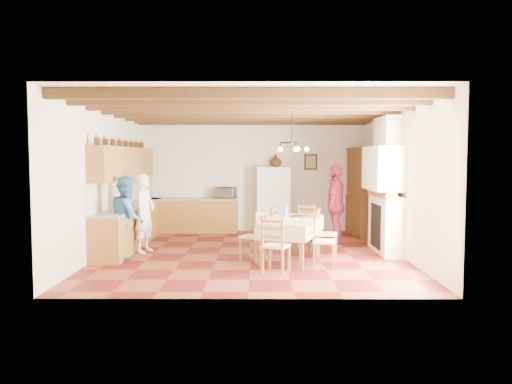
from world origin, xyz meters
TOP-DOWN VIEW (x-y plane):
  - floor at (0.00, 0.00)m, footprint 6.00×6.50m
  - ceiling at (0.00, 0.00)m, footprint 6.00×6.50m
  - wall_back at (0.00, 3.26)m, footprint 6.00×0.02m
  - wall_front at (0.00, -3.26)m, footprint 6.00×0.02m
  - wall_left at (-3.01, 0.00)m, footprint 0.02×6.50m
  - wall_right at (3.01, 0.00)m, footprint 0.02×6.50m
  - ceiling_beams at (0.00, 0.00)m, footprint 6.00×6.30m
  - lower_cabinets_left at (-2.70, 1.05)m, footprint 0.60×4.30m
  - lower_cabinets_back at (-1.55, 2.95)m, footprint 2.30×0.60m
  - countertop_left at (-2.70, 1.05)m, footprint 0.62×4.30m
  - countertop_back at (-1.55, 2.95)m, footprint 2.34×0.62m
  - backsplash_left at (-2.98, 1.05)m, footprint 0.03×4.30m
  - backsplash_back at (-1.55, 3.23)m, footprint 2.30×0.03m
  - upper_cabinets at (-2.83, 1.05)m, footprint 0.35×4.20m
  - fireplace at (2.72, 0.20)m, footprint 0.56×1.60m
  - wall_picture at (1.55, 3.23)m, footprint 0.34×0.03m
  - refrigerator at (0.55, 3.06)m, footprint 0.86×0.71m
  - hutch at (2.75, 2.33)m, footprint 0.65×1.27m
  - dining_table at (0.79, -0.53)m, footprint 1.42×2.00m
  - chandelier at (0.79, -0.53)m, footprint 0.47×0.47m
  - chair_left_near at (0.04, -0.64)m, footprint 0.56×0.56m
  - chair_left_far at (0.31, 0.08)m, footprint 0.52×0.53m
  - chair_right_near at (1.33, -1.18)m, footprint 0.45×0.46m
  - chair_right_far at (1.51, -0.32)m, footprint 0.48×0.49m
  - chair_end_near at (0.45, -1.64)m, footprint 0.54×0.53m
  - chair_end_far at (1.13, 0.56)m, footprint 0.55×0.53m
  - person_man at (-2.21, 0.16)m, footprint 0.52×0.67m
  - person_woman_blue at (-2.42, -0.42)m, footprint 0.78×0.91m
  - person_woman_red at (1.91, 1.19)m, footprint 0.80×1.15m
  - microwave at (-0.71, 2.95)m, footprint 0.60×0.50m
  - fridge_vase at (0.61, 3.06)m, footprint 0.35×0.35m

SIDE VIEW (x-z plane):
  - floor at x=0.00m, z-range -0.02..0.00m
  - lower_cabinets_left at x=-2.70m, z-range 0.00..0.86m
  - lower_cabinets_back at x=-1.55m, z-range 0.00..0.86m
  - chair_left_near at x=0.04m, z-range 0.00..0.96m
  - chair_left_far at x=0.31m, z-range 0.00..0.96m
  - chair_right_near at x=1.33m, z-range 0.00..0.96m
  - chair_right_far at x=1.51m, z-range 0.00..0.96m
  - chair_end_near at x=0.45m, z-range 0.00..0.96m
  - chair_end_far at x=1.13m, z-range 0.00..0.96m
  - dining_table at x=0.79m, z-range 0.31..1.10m
  - person_woman_blue at x=-2.42m, z-range 0.00..1.61m
  - person_man at x=-2.21m, z-range 0.00..1.64m
  - refrigerator at x=0.55m, z-range 0.00..1.72m
  - countertop_left at x=-2.70m, z-range 0.86..0.90m
  - countertop_back at x=-1.55m, z-range 0.86..0.90m
  - person_woman_red at x=1.91m, z-range 0.00..1.81m
  - microwave at x=-0.71m, z-range 0.90..1.19m
  - hutch at x=2.75m, z-range 0.00..2.21m
  - backsplash_left at x=-2.98m, z-range 0.90..1.50m
  - backsplash_back at x=-1.55m, z-range 0.90..1.50m
  - fireplace at x=2.72m, z-range 0.00..2.80m
  - wall_back at x=0.00m, z-range 0.00..3.00m
  - wall_front at x=0.00m, z-range 0.00..3.00m
  - wall_left at x=-3.01m, z-range 0.00..3.00m
  - wall_right at x=3.01m, z-range 0.00..3.00m
  - upper_cabinets at x=-2.83m, z-range 1.50..2.20m
  - wall_picture at x=1.55m, z-range 1.64..2.06m
  - fridge_vase at x=0.61m, z-range 1.72..2.06m
  - chandelier at x=0.79m, z-range 2.23..2.27m
  - ceiling_beams at x=0.00m, z-range 2.83..2.99m
  - ceiling at x=0.00m, z-range 3.00..3.02m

